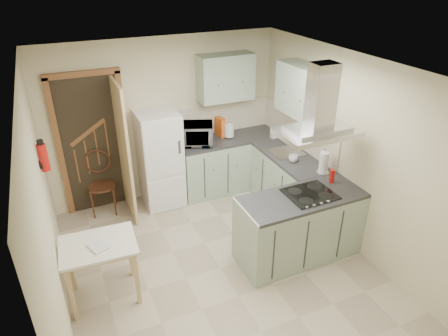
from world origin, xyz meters
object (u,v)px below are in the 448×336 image
microwave (194,134)px  extractor_hood (317,132)px  peninsula (300,226)px  fridge (160,159)px  bentwood_chair (102,186)px  drop_leaf_table (103,271)px

microwave → extractor_hood: bearing=-46.9°
peninsula → extractor_hood: (0.10, 0.00, 1.27)m
fridge → microwave: (0.56, 0.01, 0.31)m
peninsula → extractor_hood: 1.27m
peninsula → bentwood_chair: size_ratio=1.74×
bentwood_chair → microwave: size_ratio=1.52×
drop_leaf_table → bentwood_chair: bentwood_chair is taller
extractor_hood → microwave: (-0.77, 1.99, -0.66)m
drop_leaf_table → bentwood_chair: bearing=84.5°
peninsula → fridge: bearing=121.7°
fridge → peninsula: fridge is taller
fridge → microwave: fridge is taller
fridge → drop_leaf_table: size_ratio=1.88×
fridge → drop_leaf_table: 2.09m
extractor_hood → bentwood_chair: size_ratio=1.01×
drop_leaf_table → microwave: size_ratio=1.36×
peninsula → microwave: 2.19m
peninsula → extractor_hood: size_ratio=1.72×
drop_leaf_table → peninsula: bearing=-3.3°
drop_leaf_table → fridge: bearing=58.7°
extractor_hood → microwave: bearing=111.0°
fridge → peninsula: 2.35m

